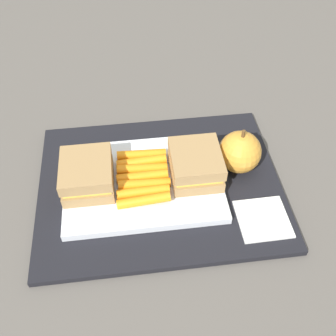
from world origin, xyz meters
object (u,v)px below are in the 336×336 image
Objects in this scene: apple at (240,152)px; sandwich_half_left at (87,175)px; sandwich_half_right at (196,164)px; carrot_sticks_bundle at (143,176)px; food_tray at (143,182)px; paper_napkin at (263,219)px.

sandwich_half_left is at bearing -175.43° from apple.
sandwich_half_right reaches higher than carrot_sticks_bundle.
sandwich_half_right is 0.78× the size of carrot_sticks_bundle.
food_tray is at bearing -173.04° from apple.
food_tray is 0.01m from carrot_sticks_bundle.
sandwich_half_right is (0.16, 0.00, 0.00)m from sandwich_half_left.
paper_napkin is at bearing -45.52° from sandwich_half_right.
carrot_sticks_bundle is at bearing 179.87° from sandwich_half_right.
food_tray reaches higher than paper_napkin.
apple is at bearing 96.61° from paper_napkin.
carrot_sticks_bundle is 1.36× the size of apple.
carrot_sticks_bundle is 0.15m from apple.
apple is at bearing 14.44° from sandwich_half_right.
apple reaches higher than carrot_sticks_bundle.
paper_napkin is at bearing -27.56° from food_tray.
sandwich_half_left is at bearing 180.00° from sandwich_half_right.
sandwich_half_left is at bearing 180.00° from food_tray.
food_tray is at bearing 180.00° from sandwich_half_right.
sandwich_half_left is 1.00× the size of sandwich_half_right.
carrot_sticks_bundle is (-0.08, 0.00, -0.02)m from sandwich_half_right.
apple reaches higher than sandwich_half_right.
apple is at bearing 4.57° from sandwich_half_left.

